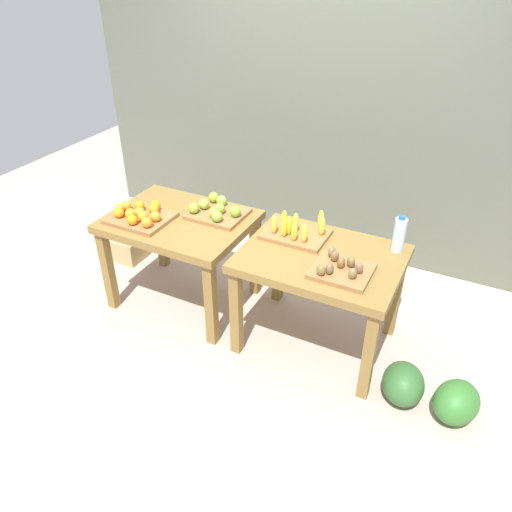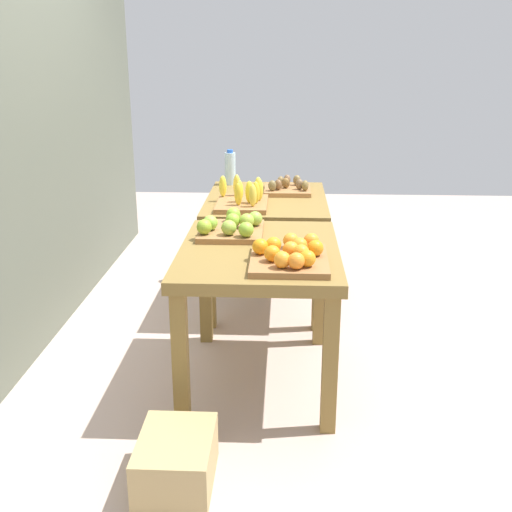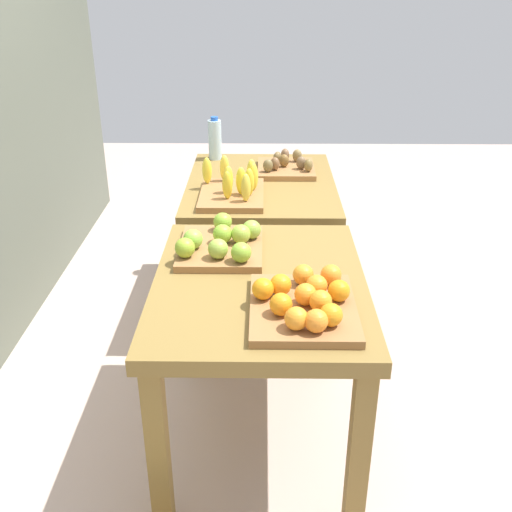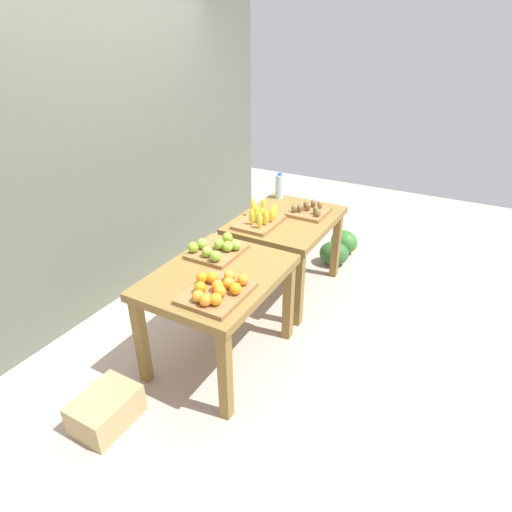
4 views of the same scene
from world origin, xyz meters
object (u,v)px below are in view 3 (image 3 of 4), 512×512
display_table_left (260,304)px  kiwi_bin (286,166)px  display_table_right (261,200)px  orange_bin (305,302)px  watermelon_pile (298,224)px  water_bottle (215,139)px  apple_bin (222,243)px  banana_crate (234,188)px

display_table_left → kiwi_bin: kiwi_bin is taller
display_table_right → kiwi_bin: kiwi_bin is taller
display_table_left → display_table_right: (1.12, 0.00, 0.00)m
kiwi_bin → display_table_left: bearing=173.7°
display_table_left → orange_bin: (-0.24, -0.16, 0.15)m
watermelon_pile → water_bottle: bearing=128.3°
display_table_right → kiwi_bin: bearing=-38.9°
display_table_left → display_table_right: 1.12m
apple_bin → watermelon_pile: bearing=-13.5°
kiwi_bin → water_bottle: bearing=60.1°
kiwi_bin → apple_bin: bearing=164.3°
orange_bin → banana_crate: bearing=14.8°
apple_bin → watermelon_pile: (1.74, -0.42, -0.66)m
kiwi_bin → water_bottle: water_bottle is taller
water_bottle → watermelon_pile: (0.43, -0.54, -0.73)m
kiwi_bin → watermelon_pile: size_ratio=0.55×
banana_crate → kiwi_bin: size_ratio=1.22×
display_table_right → orange_bin: (-1.36, -0.16, 0.15)m
banana_crate → kiwi_bin: banana_crate is taller
orange_bin → water_bottle: 1.83m
banana_crate → watermelon_pile: bearing=-20.1°
apple_bin → water_bottle: bearing=5.3°
display_table_left → banana_crate: bearing=9.0°
banana_crate → watermelon_pile: size_ratio=0.67×
banana_crate → water_bottle: bearing=12.1°
orange_bin → kiwi_bin: (1.53, 0.01, -0.01)m
display_table_left → banana_crate: 0.90m
kiwi_bin → display_table_right: bearing=141.1°
orange_bin → banana_crate: banana_crate is taller
orange_bin → apple_bin: (0.47, 0.31, -0.00)m
orange_bin → apple_bin: size_ratio=1.07×
display_table_right → display_table_left: bearing=180.0°
display_table_right → watermelon_pile: (0.85, -0.26, -0.51)m
display_table_left → water_bottle: size_ratio=4.08×
orange_bin → apple_bin: bearing=33.9°
display_table_left → water_bottle: water_bottle is taller
display_table_left → banana_crate: size_ratio=2.36×
display_table_right → orange_bin: orange_bin is taller
apple_bin → banana_crate: (0.65, -0.02, 0.01)m
kiwi_bin → watermelon_pile: kiwi_bin is taller
kiwi_bin → watermelon_pile: (0.67, -0.12, -0.65)m
display_table_right → orange_bin: 1.37m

